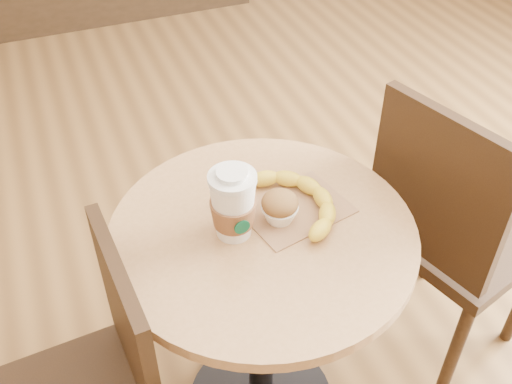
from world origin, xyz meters
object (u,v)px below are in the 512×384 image
at_px(chair_right, 450,230).
at_px(banana, 302,200).
at_px(coffee_cup, 233,206).
at_px(cafe_table, 262,290).
at_px(muffin, 280,207).

xyz_separation_m(chair_right, banana, (-0.47, 0.02, 0.25)).
distance_m(chair_right, coffee_cup, 0.71).
xyz_separation_m(cafe_table, chair_right, (0.58, 0.02, -0.01)).
height_order(coffee_cup, muffin, coffee_cup).
bearing_deg(coffee_cup, cafe_table, -15.03).
distance_m(cafe_table, muffin, 0.26).
distance_m(coffee_cup, banana, 0.19).
bearing_deg(muffin, cafe_table, -163.89).
distance_m(chair_right, muffin, 0.60).
xyz_separation_m(cafe_table, banana, (0.11, 0.03, 0.24)).
xyz_separation_m(cafe_table, muffin, (0.05, 0.01, 0.26)).
distance_m(chair_right, banana, 0.53).
height_order(cafe_table, banana, banana).
height_order(chair_right, muffin, chair_right).
bearing_deg(cafe_table, chair_right, 1.82).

